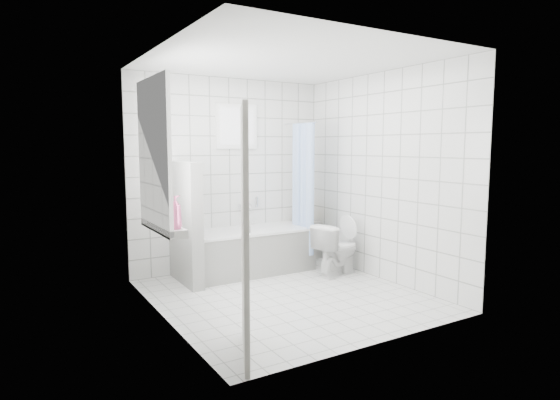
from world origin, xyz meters
TOP-DOWN VIEW (x-y plane):
  - ground at (0.00, 0.00)m, footprint 3.00×3.00m
  - ceiling at (0.00, 0.00)m, footprint 3.00×3.00m
  - wall_back at (0.00, 1.50)m, footprint 2.80×0.02m
  - wall_front at (0.00, -1.50)m, footprint 2.80×0.02m
  - wall_left at (-1.40, 0.00)m, footprint 0.02×3.00m
  - wall_right at (1.40, 0.00)m, footprint 0.02×3.00m
  - window_left at (-1.35, 0.30)m, footprint 0.01×0.90m
  - window_back at (0.10, 1.46)m, footprint 0.50×0.01m
  - window_sill at (-1.31, 0.30)m, footprint 0.18×1.02m
  - door at (-1.08, -1.12)m, footprint 0.37×0.74m
  - bathtub at (0.10, 1.12)m, footprint 1.68×0.77m
  - partition_wall at (-0.80, 1.07)m, footprint 0.15×0.85m
  - tiled_ledge at (1.20, 1.38)m, footprint 0.40×0.24m
  - toilet at (1.03, 0.41)m, footprint 0.74×0.53m
  - curtain_rod at (0.88, 1.10)m, footprint 0.02×0.80m
  - shower_curtain at (0.88, 0.97)m, footprint 0.14×0.48m
  - tub_faucet at (0.20, 1.46)m, footprint 0.18×0.06m
  - sill_bottles at (-1.30, 0.10)m, footprint 0.15×0.77m
  - ledge_bottles at (1.18, 1.33)m, footprint 0.14×0.18m

SIDE VIEW (x-z plane):
  - ground at x=0.00m, z-range 0.00..0.00m
  - tiled_ledge at x=1.20m, z-range 0.00..0.55m
  - bathtub at x=0.10m, z-range 0.00..0.58m
  - toilet at x=1.03m, z-range 0.00..0.68m
  - ledge_bottles at x=1.18m, z-range 0.54..0.79m
  - partition_wall at x=-0.80m, z-range 0.00..1.50m
  - tub_faucet at x=0.20m, z-range 0.82..0.88m
  - window_sill at x=-1.31m, z-range 0.82..0.90m
  - door at x=-1.08m, z-range 0.00..2.00m
  - sill_bottles at x=-1.30m, z-range 0.87..1.18m
  - shower_curtain at x=0.88m, z-range 0.21..1.99m
  - wall_back at x=0.00m, z-range 0.00..2.60m
  - wall_front at x=0.00m, z-range 0.00..2.60m
  - wall_left at x=-1.40m, z-range 0.00..2.60m
  - wall_right at x=1.40m, z-range 0.00..2.60m
  - window_left at x=-1.35m, z-range 0.90..2.30m
  - window_back at x=0.10m, z-range 1.70..2.20m
  - curtain_rod at x=0.88m, z-range 1.99..2.01m
  - ceiling at x=0.00m, z-range 2.60..2.60m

